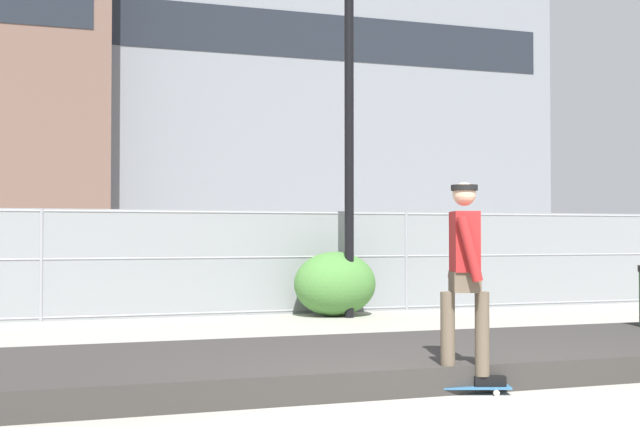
# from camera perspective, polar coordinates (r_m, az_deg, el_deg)

# --- Properties ---
(ground_plane) EXTENTS (120.00, 120.00, 0.00)m
(ground_plane) POSITION_cam_1_polar(r_m,az_deg,el_deg) (7.06, 11.11, -13.02)
(ground_plane) COLOR #9E998E
(gravel_berm) EXTENTS (15.88, 2.66, 0.25)m
(gravel_berm) POSITION_cam_1_polar(r_m,az_deg,el_deg) (8.92, 4.18, -9.77)
(gravel_berm) COLOR #33302D
(gravel_berm) RESTS_ON ground_plane
(skateboard) EXTENTS (0.82, 0.44, 0.07)m
(skateboard) POSITION_cam_1_polar(r_m,az_deg,el_deg) (7.88, 9.66, -11.38)
(skateboard) COLOR #2D608C
(skateboard) RESTS_ON ground_plane
(skater) EXTENTS (0.72, 0.62, 1.82)m
(skater) POSITION_cam_1_polar(r_m,az_deg,el_deg) (7.77, 9.62, -3.69)
(skater) COLOR black
(skater) RESTS_ON skateboard
(chain_fence) EXTENTS (19.65, 0.06, 1.85)m
(chain_fence) POSITION_cam_1_polar(r_m,az_deg,el_deg) (15.09, -5.59, -3.26)
(chain_fence) COLOR gray
(chain_fence) RESTS_ON ground_plane
(street_lamp) EXTENTS (0.44, 0.44, 6.54)m
(street_lamp) POSITION_cam_1_polar(r_m,az_deg,el_deg) (14.90, 1.95, 8.91)
(street_lamp) COLOR black
(street_lamp) RESTS_ON ground_plane
(parked_car_mid) EXTENTS (4.55, 2.26, 1.66)m
(parked_car_mid) POSITION_cam_1_polar(r_m,az_deg,el_deg) (17.66, -4.61, -3.30)
(parked_car_mid) COLOR silver
(parked_car_mid) RESTS_ON ground_plane
(parked_car_far) EXTENTS (4.52, 2.19, 1.66)m
(parked_car_far) POSITION_cam_1_polar(r_m,az_deg,el_deg) (20.50, 13.44, -3.00)
(parked_car_far) COLOR #B7BABF
(parked_car_far) RESTS_ON ground_plane
(office_block) EXTENTS (29.33, 14.16, 19.74)m
(office_block) POSITION_cam_1_polar(r_m,az_deg,el_deg) (53.77, -2.49, 7.64)
(office_block) COLOR slate
(office_block) RESTS_ON ground_plane
(shrub_left) EXTENTS (1.45, 1.19, 1.12)m
(shrub_left) POSITION_cam_1_polar(r_m,az_deg,el_deg) (14.94, 1.01, -4.71)
(shrub_left) COLOR #477F38
(shrub_left) RESTS_ON ground_plane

